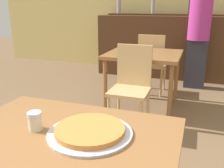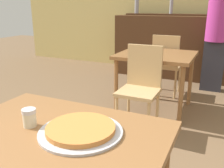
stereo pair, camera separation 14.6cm
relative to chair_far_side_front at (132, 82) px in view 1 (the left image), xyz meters
The scene contains 10 objects.
wall_back 2.95m from the chair_far_side_front, 88.27° to the left, with size 8.00×0.05×2.80m.
dining_table_near 1.60m from the chair_far_side_front, 86.95° to the right, with size 1.06×0.80×0.73m.
dining_table_far 0.59m from the chair_far_side_front, 90.00° to the left, with size 0.90×0.83×0.74m.
bar_counter 2.31m from the chair_far_side_front, 87.89° to the left, with size 2.60×0.56×1.13m.
bar_back_shelf 2.53m from the chair_far_side_front, 88.09° to the left, with size 2.39×0.24×0.35m.
chair_far_side_front is the anchor object (origin of this frame).
chair_far_side_back 1.16m from the chair_far_side_front, 90.00° to the left, with size 0.40×0.40×0.91m.
pizza_tray 1.55m from the chair_far_side_front, 82.52° to the right, with size 0.40×0.40×0.04m.
cheese_shaker 1.59m from the chair_far_side_front, 92.53° to the right, with size 0.07×0.07×0.09m.
person_standing 1.87m from the chair_far_side_front, 70.34° to the left, with size 0.34×0.34×1.64m.
Camera 1 is at (0.56, -0.88, 1.30)m, focal length 40.00 mm.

